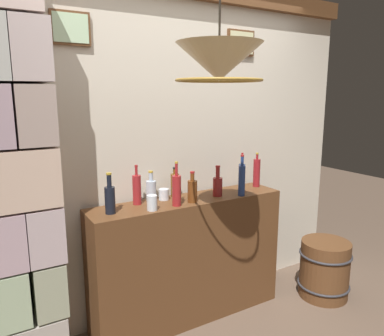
# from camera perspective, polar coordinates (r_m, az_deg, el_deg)

# --- Properties ---
(panelled_rear_partition) EXTENTS (3.43, 0.15, 2.60)m
(panelled_rear_partition) POSITION_cam_1_polar(r_m,az_deg,el_deg) (2.95, -2.99, 3.95)
(panelled_rear_partition) COLOR beige
(panelled_rear_partition) RESTS_ON ground
(stone_pillar) EXTENTS (0.43, 0.39, 2.53)m
(stone_pillar) POSITION_cam_1_polar(r_m,az_deg,el_deg) (2.47, -25.08, -0.94)
(stone_pillar) COLOR #B2A89E
(stone_pillar) RESTS_ON ground
(bar_shelf_unit) EXTENTS (1.54, 0.34, 0.97)m
(bar_shelf_unit) POSITION_cam_1_polar(r_m,az_deg,el_deg) (2.99, -0.51, -13.81)
(bar_shelf_unit) COLOR brown
(bar_shelf_unit) RESTS_ON ground
(liquor_bottle_bourbon) EXTENTS (0.05, 0.05, 0.31)m
(liquor_bottle_bourbon) POSITION_cam_1_polar(r_m,az_deg,el_deg) (3.09, 7.65, -1.26)
(liquor_bottle_bourbon) COLOR navy
(liquor_bottle_bourbon) RESTS_ON bar_shelf_unit
(liquor_bottle_rye) EXTENTS (0.06, 0.06, 0.29)m
(liquor_bottle_rye) POSITION_cam_1_polar(r_m,az_deg,el_deg) (2.69, -8.47, -3.25)
(liquor_bottle_rye) COLOR maroon
(liquor_bottle_rye) RESTS_ON bar_shelf_unit
(liquor_bottle_amaro) EXTENTS (0.07, 0.07, 0.28)m
(liquor_bottle_amaro) POSITION_cam_1_polar(r_m,az_deg,el_deg) (2.52, -12.49, -4.58)
(liquor_bottle_amaro) COLOR black
(liquor_bottle_amaro) RESTS_ON bar_shelf_unit
(liquor_bottle_vodka) EXTENTS (0.07, 0.07, 0.23)m
(liquor_bottle_vodka) POSITION_cam_1_polar(r_m,az_deg,el_deg) (2.78, -6.30, -3.32)
(liquor_bottle_vodka) COLOR silver
(liquor_bottle_vodka) RESTS_ON bar_shelf_unit
(liquor_bottle_mezcal) EXTENTS (0.06, 0.06, 0.29)m
(liquor_bottle_mezcal) POSITION_cam_1_polar(r_m,az_deg,el_deg) (3.22, 9.89, -0.67)
(liquor_bottle_mezcal) COLOR maroon
(liquor_bottle_mezcal) RESTS_ON bar_shelf_unit
(liquor_bottle_rum) EXTENTS (0.07, 0.07, 0.23)m
(liquor_bottle_rum) POSITION_cam_1_polar(r_m,az_deg,el_deg) (2.72, 0.06, -3.44)
(liquor_bottle_rum) COLOR brown
(liquor_bottle_rum) RESTS_ON bar_shelf_unit
(liquor_bottle_sherry) EXTENTS (0.06, 0.06, 0.32)m
(liquor_bottle_sherry) POSITION_cam_1_polar(r_m,az_deg,el_deg) (2.63, -2.38, -3.36)
(liquor_bottle_sherry) COLOR maroon
(liquor_bottle_sherry) RESTS_ON bar_shelf_unit
(liquor_bottle_vermouth) EXTENTS (0.07, 0.07, 0.23)m
(liquor_bottle_vermouth) POSITION_cam_1_polar(r_m,az_deg,el_deg) (2.87, -2.63, -2.56)
(liquor_bottle_vermouth) COLOR brown
(liquor_bottle_vermouth) RESTS_ON bar_shelf_unit
(liquor_bottle_port) EXTENTS (0.05, 0.05, 0.32)m
(liquor_bottle_port) POSITION_cam_1_polar(r_m,az_deg,el_deg) (2.91, 7.65, -1.75)
(liquor_bottle_port) COLOR navy
(liquor_bottle_port) RESTS_ON bar_shelf_unit
(liquor_bottle_brandy) EXTENTS (0.07, 0.07, 0.24)m
(liquor_bottle_brandy) POSITION_cam_1_polar(r_m,az_deg,el_deg) (2.89, 3.95, -2.65)
(liquor_bottle_brandy) COLOR maroon
(liquor_bottle_brandy) RESTS_ON bar_shelf_unit
(glass_tumbler_rocks) EXTENTS (0.08, 0.08, 0.08)m
(glass_tumbler_rocks) POSITION_cam_1_polar(r_m,az_deg,el_deg) (2.80, -4.36, -4.06)
(glass_tumbler_rocks) COLOR silver
(glass_tumbler_rocks) RESTS_ON bar_shelf_unit
(glass_tumbler_highball) EXTENTS (0.07, 0.07, 0.11)m
(glass_tumbler_highball) POSITION_cam_1_polar(r_m,az_deg,el_deg) (2.56, -6.15, -5.33)
(glass_tumbler_highball) COLOR silver
(glass_tumbler_highball) RESTS_ON bar_shelf_unit
(pendant_lamp) EXTENTS (0.48, 0.48, 0.58)m
(pendant_lamp) POSITION_cam_1_polar(r_m,az_deg,el_deg) (2.10, 4.18, 15.73)
(pendant_lamp) COLOR beige
(wooden_barrel) EXTENTS (0.44, 0.44, 0.50)m
(wooden_barrel) POSITION_cam_1_polar(r_m,az_deg,el_deg) (3.56, 19.67, -14.39)
(wooden_barrel) COLOR brown
(wooden_barrel) RESTS_ON ground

